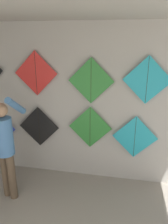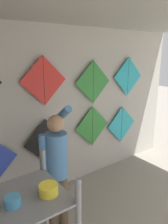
% 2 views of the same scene
% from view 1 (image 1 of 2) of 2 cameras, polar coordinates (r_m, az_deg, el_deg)
% --- Properties ---
extents(back_panel, '(5.17, 0.06, 2.80)m').
position_cam_1_polar(back_panel, '(3.98, -5.85, 2.09)').
color(back_panel, '#BCB7AD').
rests_on(back_panel, ground).
extents(shopkeeper, '(0.43, 0.55, 1.74)m').
position_cam_1_polar(shopkeeper, '(3.65, -19.92, -7.63)').
color(shopkeeper, brown).
rests_on(shopkeeper, ground).
extents(kite_1, '(0.78, 0.01, 0.78)m').
position_cam_1_polar(kite_1, '(4.19, -11.68, -3.79)').
color(kite_1, black).
extents(kite_2, '(0.78, 0.01, 0.78)m').
position_cam_1_polar(kite_2, '(3.90, 1.60, -4.04)').
color(kite_2, '#338C38').
extents(kite_3, '(0.78, 0.01, 0.78)m').
position_cam_1_polar(kite_3, '(3.91, 13.13, -6.43)').
color(kite_3, '#28B2C6').
extents(kite_5, '(0.78, 0.01, 0.78)m').
position_cam_1_polar(kite_5, '(3.92, -12.47, 9.81)').
color(kite_5, red).
extents(kite_6, '(0.78, 0.01, 0.78)m').
position_cam_1_polar(kite_6, '(3.66, 1.84, 8.11)').
color(kite_6, '#338C38').
extents(kite_7, '(0.78, 0.01, 0.78)m').
position_cam_1_polar(kite_7, '(3.62, 16.19, 7.97)').
color(kite_7, '#28B2C6').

